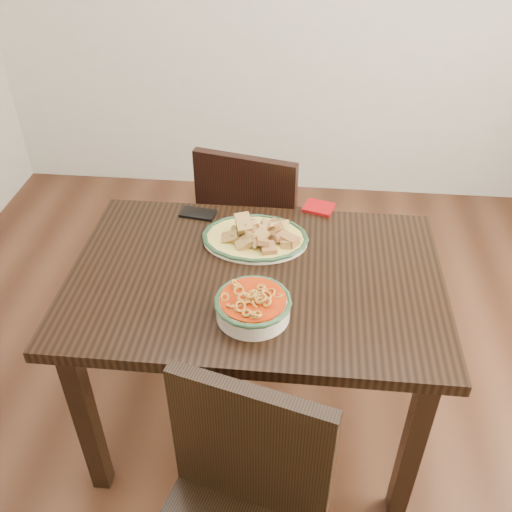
# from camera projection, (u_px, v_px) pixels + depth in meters

# --- Properties ---
(floor) EXTENTS (3.50, 3.50, 0.00)m
(floor) POSITION_uv_depth(u_px,v_px,m) (268.00, 401.00, 2.36)
(floor) COLOR #391E12
(floor) RESTS_ON ground
(dining_table) EXTENTS (1.20, 0.80, 0.75)m
(dining_table) POSITION_uv_depth(u_px,v_px,m) (255.00, 298.00, 1.89)
(dining_table) COLOR black
(dining_table) RESTS_ON ground
(chair_far) EXTENTS (0.50, 0.50, 0.89)m
(chair_far) POSITION_uv_depth(u_px,v_px,m) (254.00, 226.00, 2.49)
(chair_far) COLOR black
(chair_far) RESTS_ON ground
(fish_plate) EXTENTS (0.36, 0.28, 0.11)m
(fish_plate) POSITION_uv_depth(u_px,v_px,m) (255.00, 230.00, 1.95)
(fish_plate) COLOR #F3EBCD
(fish_plate) RESTS_ON dining_table
(noodle_bowl) EXTENTS (0.23, 0.23, 0.08)m
(noodle_bowl) POSITION_uv_depth(u_px,v_px,m) (253.00, 304.00, 1.65)
(noodle_bowl) COLOR beige
(noodle_bowl) RESTS_ON dining_table
(smartphone) EXTENTS (0.14, 0.09, 0.01)m
(smartphone) POSITION_uv_depth(u_px,v_px,m) (198.00, 214.00, 2.10)
(smartphone) COLOR black
(smartphone) RESTS_ON dining_table
(napkin) EXTENTS (0.13, 0.12, 0.01)m
(napkin) POSITION_uv_depth(u_px,v_px,m) (319.00, 207.00, 2.14)
(napkin) COLOR #9A0B0C
(napkin) RESTS_ON dining_table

